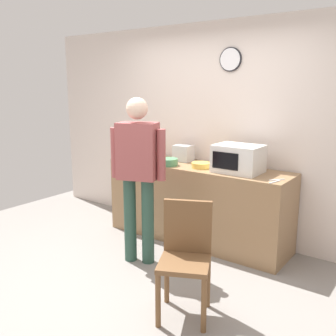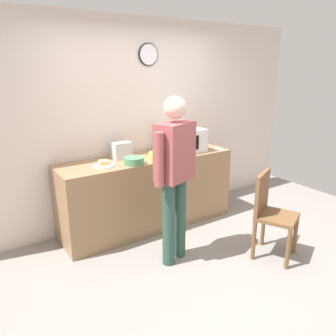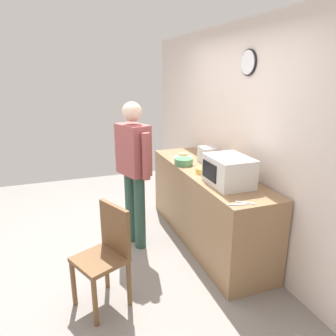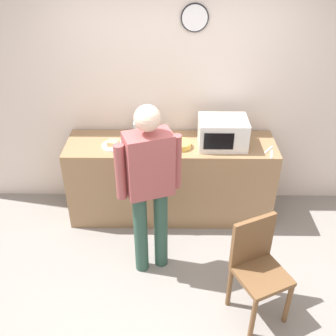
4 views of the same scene
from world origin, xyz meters
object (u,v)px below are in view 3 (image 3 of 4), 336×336
at_px(spoon_utensil, 237,205).
at_px(salad_bowl, 184,162).
at_px(cereal_bowl, 205,170).
at_px(microwave, 229,171).
at_px(wooden_chair, 106,251).
at_px(sandwich_plate, 183,156).
at_px(fork_utensil, 245,203).
at_px(toaster, 207,155).
at_px(person_standing, 134,165).

bearing_deg(spoon_utensil, salad_bowl, 178.64).
bearing_deg(cereal_bowl, salad_bowl, -164.25).
bearing_deg(microwave, salad_bowl, -169.23).
height_order(spoon_utensil, wooden_chair, wooden_chair).
relative_size(sandwich_plate, wooden_chair, 0.26).
relative_size(salad_bowl, fork_utensil, 1.36).
xyz_separation_m(salad_bowl, wooden_chair, (1.02, -1.16, -0.45)).
relative_size(microwave, toaster, 2.27).
xyz_separation_m(sandwich_plate, fork_utensil, (1.62, -0.06, -0.02)).
distance_m(cereal_bowl, wooden_chair, 1.48).
relative_size(spoon_utensil, person_standing, 0.10).
bearing_deg(fork_utensil, toaster, 168.54).
relative_size(fork_utensil, wooden_chair, 0.18).
bearing_deg(spoon_utensil, cereal_bowl, 171.35).
bearing_deg(wooden_chair, person_standing, 151.97).
height_order(cereal_bowl, spoon_utensil, cereal_bowl).
height_order(salad_bowl, cereal_bowl, salad_bowl).
relative_size(sandwich_plate, fork_utensil, 1.44).
distance_m(microwave, cereal_bowl, 0.46).
relative_size(salad_bowl, cereal_bowl, 1.05).
distance_m(spoon_utensil, person_standing, 1.37).
xyz_separation_m(sandwich_plate, person_standing, (0.42, -0.79, 0.08)).
height_order(salad_bowl, person_standing, person_standing).
distance_m(microwave, wooden_chair, 1.44).
xyz_separation_m(sandwich_plate, cereal_bowl, (0.71, -0.01, 0.01)).
relative_size(fork_utensil, person_standing, 0.10).
height_order(microwave, spoon_utensil, microwave).
height_order(sandwich_plate, spoon_utensil, sandwich_plate).
relative_size(sandwich_plate, spoon_utensil, 1.44).
distance_m(microwave, fork_utensil, 0.51).
distance_m(fork_utensil, wooden_chair, 1.32).
xyz_separation_m(cereal_bowl, fork_utensil, (0.92, -0.05, -0.03)).
xyz_separation_m(cereal_bowl, person_standing, (-0.28, -0.78, 0.07)).
xyz_separation_m(toaster, spoon_utensil, (1.32, -0.36, -0.10)).
bearing_deg(sandwich_plate, wooden_chair, -43.70).
relative_size(sandwich_plate, person_standing, 0.14).
distance_m(salad_bowl, fork_utensil, 1.31).
height_order(salad_bowl, wooden_chair, salad_bowl).
relative_size(salad_bowl, spoon_utensil, 1.36).
distance_m(sandwich_plate, wooden_chair, 1.90).
bearing_deg(person_standing, sandwich_plate, 118.06).
relative_size(microwave, person_standing, 0.29).
bearing_deg(person_standing, spoon_utensil, 27.76).
relative_size(microwave, spoon_utensil, 2.94).
height_order(sandwich_plate, person_standing, person_standing).
relative_size(person_standing, wooden_chair, 1.86).
relative_size(toaster, spoon_utensil, 1.29).
bearing_deg(salad_bowl, sandwich_plate, 158.99).
height_order(spoon_utensil, person_standing, person_standing).
distance_m(cereal_bowl, fork_utensil, 0.92).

